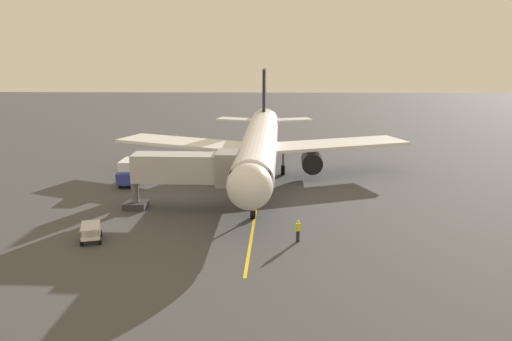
% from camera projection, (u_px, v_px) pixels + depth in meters
% --- Properties ---
extents(ground_plane, '(220.00, 220.00, 0.00)m').
position_uv_depth(ground_plane, '(257.00, 178.00, 61.84)').
color(ground_plane, '#424244').
extents(apron_lead_in_line, '(1.09, 40.00, 0.01)m').
position_uv_depth(apron_lead_in_line, '(258.00, 195.00, 54.91)').
color(apron_lead_in_line, yellow).
rests_on(apron_lead_in_line, ground).
extents(airplane, '(34.80, 40.27, 11.50)m').
position_uv_depth(airplane, '(260.00, 145.00, 60.12)').
color(airplane, white).
rests_on(airplane, ground).
extents(jet_bridge, '(11.43, 3.26, 5.40)m').
position_uv_depth(jet_bridge, '(195.00, 169.00, 49.45)').
color(jet_bridge, '#B7B7BC').
rests_on(jet_bridge, ground).
extents(ground_crew_marshaller, '(0.47, 0.44, 1.71)m').
position_uv_depth(ground_crew_marshaller, '(298.00, 231.00, 41.84)').
color(ground_crew_marshaller, '#23232D').
rests_on(ground_crew_marshaller, ground).
extents(ground_crew_wing_walker, '(0.33, 0.44, 1.71)m').
position_uv_depth(ground_crew_wing_walker, '(236.00, 160.00, 66.94)').
color(ground_crew_wing_walker, '#23232D').
rests_on(ground_crew_wing_walker, ground).
extents(baggage_cart_near_nose, '(2.13, 2.88, 1.27)m').
position_uv_depth(baggage_cart_near_nose, '(91.00, 233.00, 42.08)').
color(baggage_cart_near_nose, white).
rests_on(baggage_cart_near_nose, ground).
extents(box_truck_portside, '(2.11, 4.66, 2.62)m').
position_uv_depth(box_truck_portside, '(131.00, 171.00, 58.95)').
color(box_truck_portside, '#2D3899').
rests_on(box_truck_portside, ground).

